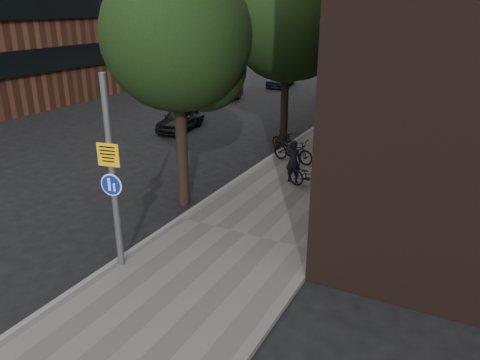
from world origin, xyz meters
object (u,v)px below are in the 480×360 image
Objects in this scene: signpost at (112,174)px; parked_car_near at (181,118)px; pedestrian at (293,161)px; parked_bike_facade_near at (310,177)px.

signpost is 13.76m from parked_car_near.
pedestrian is 9.40m from parked_car_near.
signpost reaches higher than parked_car_near.
pedestrian is (1.70, 7.27, -1.58)m from signpost.
parked_bike_facade_near is 0.49× the size of parked_car_near.
parked_bike_facade_near is at bearing 59.83° from signpost.
signpost reaches higher than pedestrian.
signpost is 2.72× the size of parked_bike_facade_near.
pedestrian reaches higher than parked_bike_facade_near.
signpost is 2.99× the size of pedestrian.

